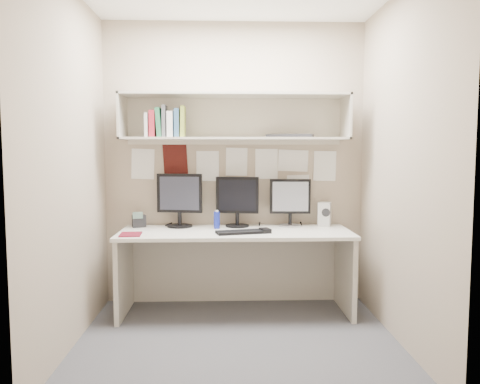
{
  "coord_description": "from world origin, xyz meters",
  "views": [
    {
      "loc": [
        -0.1,
        -3.37,
        1.42
      ],
      "look_at": [
        0.03,
        0.35,
        1.09
      ],
      "focal_mm": 35.0,
      "sensor_mm": 36.0,
      "label": 1
    }
  ],
  "objects_px": {
    "monitor_left": "(180,198)",
    "speaker": "(325,214)",
    "maroon_notebook": "(131,234)",
    "desk": "(235,271)",
    "keyboard": "(243,232)",
    "desk_phone": "(139,221)",
    "monitor_center": "(237,199)",
    "monitor_right": "(290,200)"
  },
  "relations": [
    {
      "from": "monitor_right",
      "to": "speaker",
      "type": "height_order",
      "value": "monitor_right"
    },
    {
      "from": "monitor_left",
      "to": "keyboard",
      "type": "relative_size",
      "value": 1.1
    },
    {
      "from": "maroon_notebook",
      "to": "monitor_left",
      "type": "bearing_deg",
      "value": 44.43
    },
    {
      "from": "speaker",
      "to": "desk",
      "type": "bearing_deg",
      "value": -144.55
    },
    {
      "from": "desk",
      "to": "desk_phone",
      "type": "bearing_deg",
      "value": 165.9
    },
    {
      "from": "monitor_center",
      "to": "maroon_notebook",
      "type": "height_order",
      "value": "monitor_center"
    },
    {
      "from": "monitor_right",
      "to": "desk_phone",
      "type": "xyz_separation_m",
      "value": [
        -1.38,
        0.0,
        -0.18
      ]
    },
    {
      "from": "maroon_notebook",
      "to": "monitor_right",
      "type": "bearing_deg",
      "value": 12.69
    },
    {
      "from": "monitor_center",
      "to": "maroon_notebook",
      "type": "xyz_separation_m",
      "value": [
        -0.89,
        -0.41,
        -0.24
      ]
    },
    {
      "from": "monitor_center",
      "to": "keyboard",
      "type": "bearing_deg",
      "value": -73.9
    },
    {
      "from": "monitor_left",
      "to": "maroon_notebook",
      "type": "relative_size",
      "value": 2.35
    },
    {
      "from": "desk",
      "to": "keyboard",
      "type": "height_order",
      "value": "keyboard"
    },
    {
      "from": "monitor_left",
      "to": "monitor_right",
      "type": "distance_m",
      "value": 1.01
    },
    {
      "from": "monitor_left",
      "to": "monitor_center",
      "type": "xyz_separation_m",
      "value": [
        0.53,
        0.0,
        -0.01
      ]
    },
    {
      "from": "desk",
      "to": "monitor_center",
      "type": "height_order",
      "value": "monitor_center"
    },
    {
      "from": "keyboard",
      "to": "desk_phone",
      "type": "bearing_deg",
      "value": 145.3
    },
    {
      "from": "monitor_right",
      "to": "maroon_notebook",
      "type": "bearing_deg",
      "value": -160.82
    },
    {
      "from": "desk_phone",
      "to": "monitor_center",
      "type": "bearing_deg",
      "value": -16.62
    },
    {
      "from": "keyboard",
      "to": "speaker",
      "type": "distance_m",
      "value": 0.86
    },
    {
      "from": "monitor_left",
      "to": "keyboard",
      "type": "distance_m",
      "value": 0.71
    },
    {
      "from": "monitor_left",
      "to": "monitor_right",
      "type": "bearing_deg",
      "value": 10.46
    },
    {
      "from": "monitor_center",
      "to": "monitor_right",
      "type": "distance_m",
      "value": 0.49
    },
    {
      "from": "monitor_center",
      "to": "desk_phone",
      "type": "xyz_separation_m",
      "value": [
        -0.9,
        0.0,
        -0.19
      ]
    },
    {
      "from": "speaker",
      "to": "desk_phone",
      "type": "height_order",
      "value": "speaker"
    },
    {
      "from": "monitor_right",
      "to": "keyboard",
      "type": "relative_size",
      "value": 0.98
    },
    {
      "from": "monitor_right",
      "to": "monitor_left",
      "type": "bearing_deg",
      "value": -177.48
    },
    {
      "from": "monitor_left",
      "to": "speaker",
      "type": "distance_m",
      "value": 1.34
    },
    {
      "from": "maroon_notebook",
      "to": "monitor_center",
      "type": "bearing_deg",
      "value": 20.84
    },
    {
      "from": "desk",
      "to": "keyboard",
      "type": "distance_m",
      "value": 0.4
    },
    {
      "from": "monitor_center",
      "to": "keyboard",
      "type": "relative_size",
      "value": 1.03
    },
    {
      "from": "monitor_center",
      "to": "maroon_notebook",
      "type": "bearing_deg",
      "value": -144.57
    },
    {
      "from": "monitor_left",
      "to": "maroon_notebook",
      "type": "xyz_separation_m",
      "value": [
        -0.37,
        -0.41,
        -0.26
      ]
    },
    {
      "from": "speaker",
      "to": "monitor_left",
      "type": "bearing_deg",
      "value": -159.54
    },
    {
      "from": "monitor_center",
      "to": "monitor_right",
      "type": "height_order",
      "value": "monitor_center"
    },
    {
      "from": "desk",
      "to": "monitor_right",
      "type": "relative_size",
      "value": 4.61
    },
    {
      "from": "monitor_left",
      "to": "maroon_notebook",
      "type": "height_order",
      "value": "monitor_left"
    },
    {
      "from": "monitor_center",
      "to": "keyboard",
      "type": "xyz_separation_m",
      "value": [
        0.03,
        -0.36,
        -0.24
      ]
    },
    {
      "from": "speaker",
      "to": "maroon_notebook",
      "type": "xyz_separation_m",
      "value": [
        -1.7,
        -0.42,
        -0.1
      ]
    },
    {
      "from": "speaker",
      "to": "desk_phone",
      "type": "xyz_separation_m",
      "value": [
        -1.7,
        -0.01,
        -0.05
      ]
    },
    {
      "from": "speaker",
      "to": "maroon_notebook",
      "type": "height_order",
      "value": "speaker"
    },
    {
      "from": "monitor_center",
      "to": "speaker",
      "type": "height_order",
      "value": "monitor_center"
    },
    {
      "from": "speaker",
      "to": "maroon_notebook",
      "type": "bearing_deg",
      "value": -146.0
    }
  ]
}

